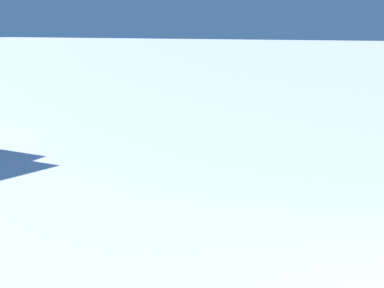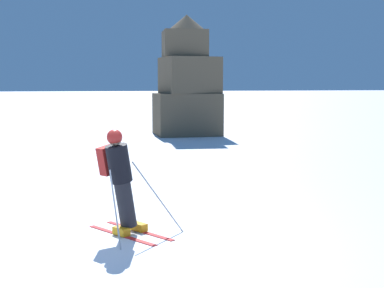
{
  "view_description": "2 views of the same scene",
  "coord_description": "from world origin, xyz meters",
  "views": [
    {
      "loc": [
        -7.08,
        0.11,
        3.38
      ],
      "look_at": [
        1.31,
        4.56,
        1.63
      ],
      "focal_mm": 60.0,
      "sensor_mm": 36.0,
      "label": 1
    },
    {
      "loc": [
        -0.51,
        -8.25,
        2.37
      ],
      "look_at": [
        1.73,
        1.68,
        1.2
      ],
      "focal_mm": 50.0,
      "sensor_mm": 36.0,
      "label": 2
    }
  ],
  "objects": []
}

